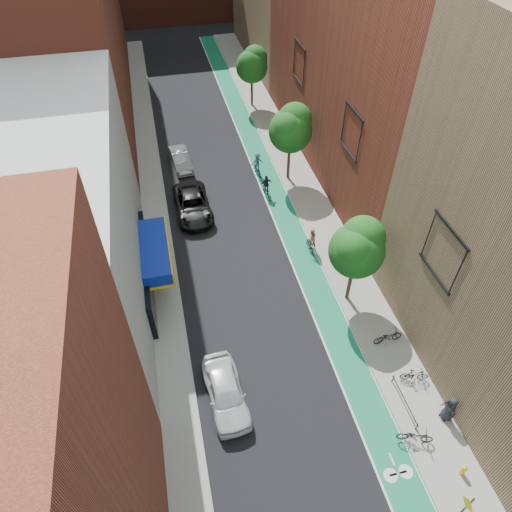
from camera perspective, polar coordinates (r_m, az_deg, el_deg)
ground at (r=24.72m, az=7.17°, el=-25.25°), size 160.00×160.00×0.00m
bike_lane at (r=41.62m, az=1.04°, el=10.89°), size 2.00×68.00×0.01m
sidewalk_left at (r=40.70m, az=-12.92°, el=8.92°), size 2.00×68.00×0.15m
sidewalk_right at (r=42.17m, az=4.41°, el=11.37°), size 3.00×68.00×0.15m
building_left_near_red at (r=17.62m, az=-28.64°, el=-24.43°), size 8.00×10.00×16.00m
building_left_white at (r=28.22m, az=-23.24°, el=3.12°), size 8.00×20.00×12.00m
building_right_mid_red at (r=39.34m, az=13.91°, el=25.57°), size 8.00×28.00×22.00m
tree_near at (r=27.45m, az=12.62°, el=1.10°), size 3.40×3.36×6.42m
tree_mid at (r=37.85m, az=4.41°, el=15.72°), size 3.55×3.53×6.74m
tree_far at (r=50.27m, az=-0.49°, el=22.88°), size 3.30×3.25×6.21m
sign_pole at (r=23.83m, az=24.54°, el=-26.85°), size 0.13×0.71×3.00m
parked_car_white at (r=25.46m, az=-3.81°, el=-16.60°), size 2.21×4.87×1.62m
parked_car_black at (r=36.42m, az=-7.90°, el=6.36°), size 2.79×5.79×1.59m
parked_car_silver at (r=42.09m, az=-9.39°, el=11.82°), size 1.85×4.34×1.39m
cyclist_lane_near at (r=32.95m, az=6.90°, el=1.76°), size 0.84×1.56×1.96m
cyclist_lane_mid at (r=37.89m, az=1.34°, el=8.39°), size 0.99×1.84×1.96m
cyclist_lane_far at (r=40.48m, az=0.15°, el=11.35°), size 1.15×1.66×2.00m
parked_bike_near at (r=25.81m, az=19.27°, el=-20.48°), size 1.92×1.21×0.95m
parked_bike_mid at (r=27.58m, az=19.20°, el=-13.86°), size 1.64×0.84×0.95m
parked_bike_far at (r=28.64m, az=16.17°, el=-9.65°), size 1.85×0.71×0.96m
pedestrian at (r=26.62m, az=23.03°, el=-17.17°), size 0.70×0.96×1.80m
fire_hydrant at (r=25.99m, az=24.51°, el=-23.16°), size 0.25×0.25×0.72m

